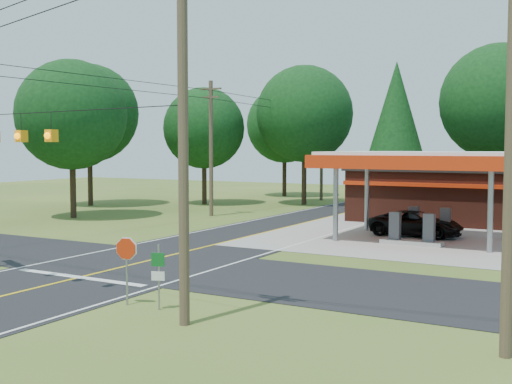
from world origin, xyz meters
The scene contains 15 objects.
ground centered at (0.00, 0.00, 0.00)m, with size 120.00×120.00×0.00m, color #405C20.
main_highway centered at (0.00, 0.00, 0.01)m, with size 8.00×120.00×0.02m, color black.
cross_road centered at (0.00, 0.00, 0.01)m, with size 70.00×7.00×0.02m, color black.
lane_center_yellow centered at (0.00, 0.00, 0.03)m, with size 0.15×110.00×0.00m, color yellow.
gas_canopy centered at (9.00, 13.00, 4.27)m, with size 10.60×7.40×4.88m.
convenience_store centered at (10.00, 22.98, 1.92)m, with size 16.40×7.55×3.80m.
utility_pole_near_right centered at (7.50, -7.00, 5.96)m, with size 1.80×0.30×11.50m.
utility_pole_far_left centered at (-8.00, 18.00, 5.20)m, with size 1.80×0.30×10.00m.
utility_pole_right_b centered at (16.00, -5.50, 5.20)m, with size 1.80×0.30×10.00m.
utility_pole_north centered at (-6.50, 35.00, 4.75)m, with size 0.30×0.30×9.50m.
overhead_beacons centered at (-1.00, -6.00, 6.21)m, with size 17.04×2.04×1.03m.
treeline_backdrop centered at (0.82, 24.01, 7.49)m, with size 70.27×51.59×13.30m.
suv_car centered at (8.33, 14.50, 0.73)m, with size 5.23×5.23×1.45m, color black.
octagonal_stop_sign centered at (4.50, -6.01, 1.66)m, with size 0.77×0.21×2.24m.
route_sign_post centered at (5.80, -6.02, 1.24)m, with size 0.41×0.17×2.08m.
Camera 1 is at (18.19, -21.83, 5.11)m, focal length 45.00 mm.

